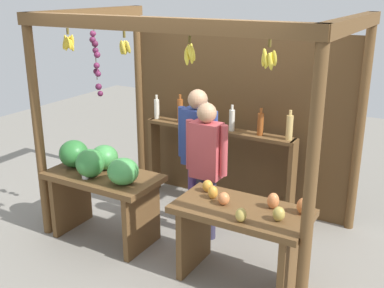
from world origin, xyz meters
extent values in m
plane|color=gray|center=(0.00, 0.00, 0.00)|extent=(12.00, 12.00, 0.00)
cylinder|color=brown|center=(-1.45, -0.89, 1.19)|extent=(0.10, 0.10, 2.38)
cylinder|color=brown|center=(1.45, -0.89, 1.19)|extent=(0.10, 0.10, 2.38)
cylinder|color=brown|center=(-1.45, 0.89, 1.19)|extent=(0.10, 0.10, 2.38)
cylinder|color=brown|center=(1.45, 0.89, 1.19)|extent=(0.10, 0.10, 2.38)
cube|color=brown|center=(0.00, -0.89, 2.32)|extent=(2.99, 0.12, 0.12)
cube|color=brown|center=(-1.45, 0.00, 2.32)|extent=(0.12, 1.89, 0.12)
cube|color=brown|center=(1.45, 0.00, 2.32)|extent=(0.12, 1.89, 0.12)
cube|color=#52381E|center=(0.00, 0.91, 1.07)|extent=(2.89, 0.04, 2.14)
cylinder|color=brown|center=(-0.36, -0.76, 2.21)|extent=(0.02, 0.02, 0.06)
ellipsoid|color=gold|center=(-0.32, -0.76, 2.10)|extent=(0.04, 0.08, 0.13)
ellipsoid|color=gold|center=(-0.36, -0.74, 2.08)|extent=(0.09, 0.05, 0.13)
ellipsoid|color=gold|center=(-0.38, -0.75, 2.09)|extent=(0.05, 0.05, 0.14)
ellipsoid|color=gold|center=(-0.38, -0.78, 2.10)|extent=(0.06, 0.06, 0.14)
ellipsoid|color=gold|center=(-0.35, -0.80, 2.10)|extent=(0.06, 0.05, 0.14)
cylinder|color=brown|center=(-1.01, -0.79, 2.21)|extent=(0.02, 0.02, 0.06)
ellipsoid|color=gold|center=(-0.98, -0.79, 2.08)|extent=(0.04, 0.08, 0.13)
ellipsoid|color=gold|center=(-0.99, -0.76, 2.12)|extent=(0.05, 0.05, 0.13)
ellipsoid|color=gold|center=(-1.02, -0.75, 2.10)|extent=(0.08, 0.04, 0.13)
ellipsoid|color=gold|center=(-1.03, -0.77, 2.10)|extent=(0.06, 0.06, 0.14)
ellipsoid|color=gold|center=(-1.06, -0.80, 2.10)|extent=(0.04, 0.08, 0.13)
ellipsoid|color=gold|center=(-1.03, -0.81, 2.09)|extent=(0.07, 0.07, 0.14)
ellipsoid|color=gold|center=(-1.01, -0.82, 2.11)|extent=(0.06, 0.04, 0.13)
ellipsoid|color=gold|center=(-0.98, -0.82, 2.10)|extent=(0.06, 0.06, 0.13)
cylinder|color=brown|center=(0.36, -0.84, 2.21)|extent=(0.02, 0.02, 0.06)
ellipsoid|color=yellow|center=(0.39, -0.84, 2.10)|extent=(0.04, 0.08, 0.14)
ellipsoid|color=yellow|center=(0.38, -0.82, 2.08)|extent=(0.05, 0.05, 0.14)
ellipsoid|color=yellow|center=(0.35, -0.81, 2.11)|extent=(0.06, 0.04, 0.14)
ellipsoid|color=yellow|center=(0.34, -0.84, 2.10)|extent=(0.04, 0.09, 0.14)
ellipsoid|color=yellow|center=(0.35, -0.86, 2.07)|extent=(0.05, 0.05, 0.14)
ellipsoid|color=yellow|center=(0.38, -0.87, 2.11)|extent=(0.06, 0.05, 0.14)
cylinder|color=brown|center=(1.01, -0.76, 2.21)|extent=(0.02, 0.02, 0.06)
ellipsoid|color=yellow|center=(1.05, -0.76, 2.10)|extent=(0.04, 0.08, 0.14)
ellipsoid|color=yellow|center=(1.03, -0.72, 2.07)|extent=(0.07, 0.05, 0.14)
ellipsoid|color=yellow|center=(1.00, -0.74, 2.08)|extent=(0.07, 0.06, 0.14)
ellipsoid|color=yellow|center=(0.97, -0.75, 2.10)|extent=(0.04, 0.06, 0.14)
ellipsoid|color=yellow|center=(1.00, -0.80, 2.11)|extent=(0.07, 0.05, 0.14)
ellipsoid|color=yellow|center=(1.04, -0.79, 2.08)|extent=(0.06, 0.05, 0.14)
cylinder|color=#4C422D|center=(-0.99, -0.45, 1.96)|extent=(0.01, 0.01, 0.55)
sphere|color=#601E42|center=(-1.01, -0.44, 2.16)|extent=(0.06, 0.06, 0.06)
sphere|color=#511938|center=(-1.00, -0.46, 2.10)|extent=(0.06, 0.06, 0.06)
sphere|color=#47142D|center=(-0.98, -0.45, 2.06)|extent=(0.07, 0.07, 0.07)
sphere|color=#511938|center=(-0.99, -0.44, 1.99)|extent=(0.06, 0.06, 0.06)
sphere|color=#601E42|center=(-0.97, -0.44, 1.95)|extent=(0.07, 0.07, 0.07)
sphere|color=#601E42|center=(-0.96, -0.47, 1.84)|extent=(0.06, 0.06, 0.06)
sphere|color=#601E42|center=(-0.97, -0.45, 1.75)|extent=(0.06, 0.06, 0.06)
sphere|color=#47142D|center=(-1.00, -0.43, 1.77)|extent=(0.07, 0.07, 0.07)
sphere|color=#511938|center=(-0.99, -0.43, 1.61)|extent=(0.07, 0.07, 0.07)
sphere|color=#511938|center=(-0.97, -0.44, 1.54)|extent=(0.06, 0.06, 0.06)
cube|color=brown|center=(-0.80, -0.67, 0.72)|extent=(1.21, 0.64, 0.06)
cube|color=brown|center=(-1.28, -0.67, 0.34)|extent=(0.06, 0.58, 0.69)
cube|color=brown|center=(-0.31, -0.67, 0.34)|extent=(0.06, 0.58, 0.69)
ellipsoid|color=#429347|center=(-0.87, -0.54, 0.88)|extent=(0.41, 0.41, 0.26)
ellipsoid|color=#429347|center=(-0.45, -0.77, 0.88)|extent=(0.42, 0.42, 0.27)
ellipsoid|color=#38843D|center=(-0.86, -0.78, 0.89)|extent=(0.36, 0.36, 0.29)
ellipsoid|color=#2D7533|center=(-1.21, -0.65, 0.90)|extent=(0.42, 0.42, 0.30)
cylinder|color=white|center=(-0.87, -0.85, 0.79)|extent=(0.07, 0.07, 0.09)
cube|color=brown|center=(0.80, -0.67, 0.72)|extent=(1.21, 0.64, 0.06)
cube|color=brown|center=(0.31, -0.67, 0.34)|extent=(0.06, 0.58, 0.69)
cube|color=brown|center=(1.28, -0.67, 0.34)|extent=(0.06, 0.58, 0.69)
ellipsoid|color=#E07F47|center=(0.63, -0.69, 0.81)|extent=(0.13, 0.13, 0.12)
ellipsoid|color=#CC7038|center=(1.30, -0.51, 0.82)|extent=(0.16, 0.16, 0.15)
ellipsoid|color=gold|center=(0.37, -0.51, 0.81)|extent=(0.13, 0.13, 0.12)
ellipsoid|color=gold|center=(0.48, -0.62, 0.81)|extent=(0.12, 0.12, 0.12)
ellipsoid|color=#E07F47|center=(1.03, -0.54, 0.82)|extent=(0.13, 0.13, 0.15)
ellipsoid|color=#B79E47|center=(0.89, -0.91, 0.81)|extent=(0.10, 0.10, 0.13)
ellipsoid|color=#B79E47|center=(1.16, -0.74, 0.81)|extent=(0.11, 0.11, 0.13)
cube|color=brown|center=(-1.07, 0.67, 0.50)|extent=(0.05, 0.20, 1.00)
cube|color=brown|center=(0.81, 0.67, 0.50)|extent=(0.05, 0.20, 1.00)
cube|color=brown|center=(-0.13, 0.67, 0.98)|extent=(1.88, 0.22, 0.04)
cylinder|color=silver|center=(-1.01, 0.67, 1.13)|extent=(0.06, 0.06, 0.25)
cylinder|color=silver|center=(-1.01, 0.67, 1.28)|extent=(0.03, 0.03, 0.06)
cylinder|color=#994C1E|center=(-0.66, 0.67, 1.15)|extent=(0.07, 0.07, 0.29)
cylinder|color=#994C1E|center=(-0.66, 0.67, 1.32)|extent=(0.03, 0.03, 0.06)
cylinder|color=silver|center=(-0.29, 0.67, 1.15)|extent=(0.07, 0.07, 0.29)
cylinder|color=silver|center=(-0.29, 0.67, 1.32)|extent=(0.03, 0.03, 0.06)
cylinder|color=silver|center=(0.05, 0.67, 1.12)|extent=(0.07, 0.07, 0.25)
cylinder|color=silver|center=(0.05, 0.67, 1.28)|extent=(0.03, 0.03, 0.06)
cylinder|color=#994C1E|center=(0.40, 0.67, 1.13)|extent=(0.07, 0.07, 0.25)
cylinder|color=#994C1E|center=(0.40, 0.67, 1.28)|extent=(0.03, 0.03, 0.06)
cylinder|color=#D8B266|center=(0.75, 0.67, 1.14)|extent=(0.08, 0.08, 0.28)
cylinder|color=#D8B266|center=(0.75, 0.67, 1.31)|extent=(0.03, 0.03, 0.06)
cylinder|color=#583C7C|center=(-0.15, 0.10, 0.37)|extent=(0.11, 0.11, 0.74)
cylinder|color=#583C7C|center=(-0.03, 0.10, 0.37)|extent=(0.11, 0.11, 0.74)
cube|color=#2D428C|center=(-0.09, 0.10, 1.05)|extent=(0.32, 0.19, 0.63)
cylinder|color=#2D428C|center=(-0.29, 0.10, 1.09)|extent=(0.08, 0.08, 0.56)
cylinder|color=#2D428C|center=(0.11, 0.10, 1.09)|extent=(0.08, 0.08, 0.56)
sphere|color=tan|center=(-0.09, 0.10, 1.47)|extent=(0.21, 0.21, 0.21)
cylinder|color=#322F47|center=(0.07, -0.11, 0.35)|extent=(0.11, 0.11, 0.71)
cylinder|color=#322F47|center=(0.19, -0.11, 0.35)|extent=(0.11, 0.11, 0.71)
cube|color=#BF474C|center=(0.13, -0.11, 1.00)|extent=(0.32, 0.19, 0.60)
cylinder|color=#BF474C|center=(-0.07, -0.11, 1.03)|extent=(0.08, 0.08, 0.54)
cylinder|color=#BF474C|center=(0.33, -0.11, 1.03)|extent=(0.08, 0.08, 0.54)
sphere|color=tan|center=(0.13, -0.11, 1.40)|extent=(0.20, 0.20, 0.20)
camera|label=1|loc=(2.32, -4.18, 2.62)|focal=44.30mm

